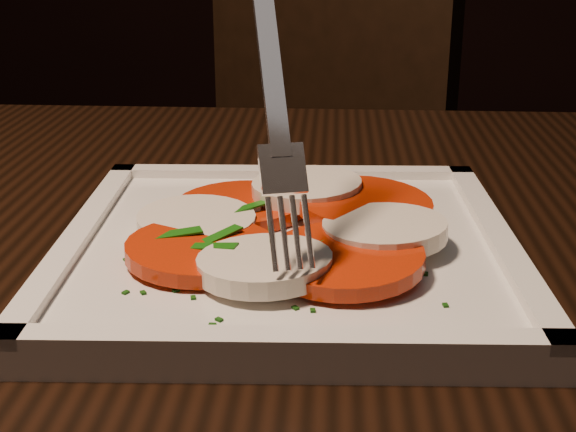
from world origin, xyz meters
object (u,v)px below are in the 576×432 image
at_px(table, 249,403).
at_px(fork, 266,63).
at_px(chair, 288,202).
at_px(plate, 288,252).

height_order(table, fork, fork).
xyz_separation_m(chair, fork, (0.13, -0.72, 0.34)).
relative_size(plate, fork, 1.48).
bearing_deg(fork, chair, 76.96).
xyz_separation_m(plate, fork, (-0.01, -0.02, 0.11)).
distance_m(table, chair, 0.72).
distance_m(plate, fork, 0.12).
height_order(table, plate, plate).
bearing_deg(fork, plate, 43.23).
relative_size(table, fork, 7.42).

